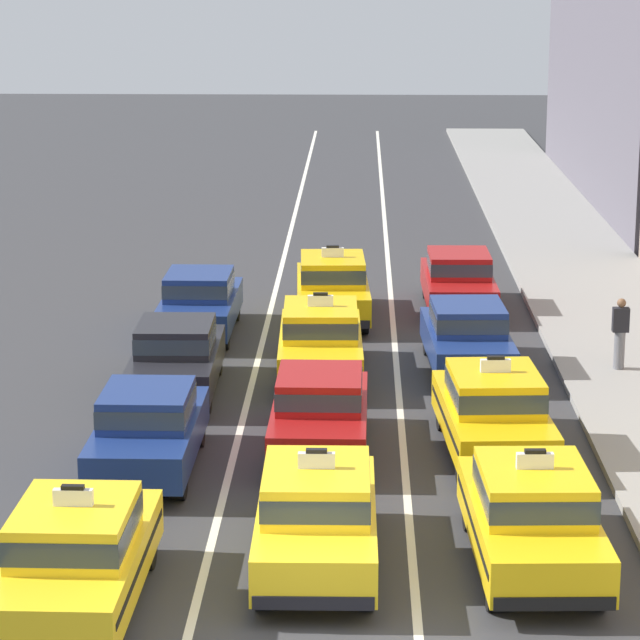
{
  "coord_description": "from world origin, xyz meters",
  "views": [
    {
      "loc": [
        0.76,
        -18.18,
        9.27
      ],
      "look_at": [
        -0.12,
        13.85,
        1.3
      ],
      "focal_mm": 84.12,
      "sensor_mm": 36.0,
      "label": 1
    }
  ],
  "objects_px": {
    "taxi_center_fourth": "(332,286)",
    "sedan_right_fourth": "(458,279)",
    "taxi_left_nearest": "(77,554)",
    "sedan_left_third": "(176,355)",
    "sedan_center_second": "(320,410)",
    "taxi_center_nearest": "(317,514)",
    "sedan_right_third": "(467,335)",
    "sedan_left_second": "(148,427)",
    "sedan_left_fourth": "(200,301)",
    "taxi_right_second": "(493,411)",
    "taxi_right_nearest": "(532,514)",
    "pedestrian_by_storefront": "(620,333)",
    "taxi_center_third": "(321,339)"
  },
  "relations": [
    {
      "from": "taxi_left_nearest",
      "to": "sedan_left_second",
      "type": "xyz_separation_m",
      "value": [
        0.19,
        5.94,
        -0.03
      ]
    },
    {
      "from": "taxi_center_fourth",
      "to": "sedan_center_second",
      "type": "bearing_deg",
      "value": -90.2
    },
    {
      "from": "sedan_left_second",
      "to": "taxi_center_fourth",
      "type": "relative_size",
      "value": 0.93
    },
    {
      "from": "taxi_right_nearest",
      "to": "sedan_right_fourth",
      "type": "xyz_separation_m",
      "value": [
        -0.07,
        16.86,
        -0.03
      ]
    },
    {
      "from": "sedan_left_second",
      "to": "sedan_center_second",
      "type": "bearing_deg",
      "value": 20.16
    },
    {
      "from": "taxi_left_nearest",
      "to": "sedan_left_third",
      "type": "bearing_deg",
      "value": 89.45
    },
    {
      "from": "pedestrian_by_storefront",
      "to": "sedan_right_third",
      "type": "bearing_deg",
      "value": 176.77
    },
    {
      "from": "sedan_center_second",
      "to": "taxi_center_fourth",
      "type": "xyz_separation_m",
      "value": [
        0.04,
        10.46,
        0.03
      ]
    },
    {
      "from": "sedan_left_second",
      "to": "taxi_right_second",
      "type": "relative_size",
      "value": 0.92
    },
    {
      "from": "taxi_left_nearest",
      "to": "taxi_center_nearest",
      "type": "height_order",
      "value": "same"
    },
    {
      "from": "taxi_right_nearest",
      "to": "sedan_right_third",
      "type": "distance_m",
      "value": 11.02
    },
    {
      "from": "taxi_right_nearest",
      "to": "pedestrian_by_storefront",
      "type": "xyz_separation_m",
      "value": [
        3.14,
        10.83,
        0.08
      ]
    },
    {
      "from": "sedan_left_second",
      "to": "sedan_right_third",
      "type": "relative_size",
      "value": 0.99
    },
    {
      "from": "sedan_center_second",
      "to": "sedan_left_second",
      "type": "bearing_deg",
      "value": -159.84
    },
    {
      "from": "sedan_left_fourth",
      "to": "taxi_right_second",
      "type": "height_order",
      "value": "taxi_right_second"
    },
    {
      "from": "sedan_left_second",
      "to": "taxi_right_second",
      "type": "bearing_deg",
      "value": 9.6
    },
    {
      "from": "sedan_left_second",
      "to": "taxi_center_third",
      "type": "xyz_separation_m",
      "value": [
        2.96,
        6.22,
        0.03
      ]
    },
    {
      "from": "sedan_left_fourth",
      "to": "sedan_right_third",
      "type": "distance_m",
      "value": 7.1
    },
    {
      "from": "sedan_center_second",
      "to": "taxi_center_fourth",
      "type": "bearing_deg",
      "value": 89.8
    },
    {
      "from": "taxi_center_fourth",
      "to": "sedan_right_third",
      "type": "relative_size",
      "value": 1.06
    },
    {
      "from": "taxi_right_second",
      "to": "pedestrian_by_storefront",
      "type": "bearing_deg",
      "value": 59.43
    },
    {
      "from": "sedan_left_second",
      "to": "taxi_center_nearest",
      "type": "relative_size",
      "value": 0.94
    },
    {
      "from": "sedan_center_second",
      "to": "taxi_center_third",
      "type": "bearing_deg",
      "value": 91.4
    },
    {
      "from": "taxi_center_nearest",
      "to": "pedestrian_by_storefront",
      "type": "height_order",
      "value": "taxi_center_nearest"
    },
    {
      "from": "taxi_center_fourth",
      "to": "sedan_right_fourth",
      "type": "height_order",
      "value": "taxi_center_fourth"
    },
    {
      "from": "taxi_right_second",
      "to": "sedan_right_third",
      "type": "height_order",
      "value": "taxi_right_second"
    },
    {
      "from": "sedan_right_third",
      "to": "taxi_right_second",
      "type": "bearing_deg",
      "value": -89.03
    },
    {
      "from": "taxi_center_third",
      "to": "taxi_center_fourth",
      "type": "xyz_separation_m",
      "value": [
        0.16,
        5.37,
        0.0
      ]
    },
    {
      "from": "sedan_left_second",
      "to": "taxi_center_third",
      "type": "distance_m",
      "value": 6.89
    },
    {
      "from": "taxi_center_nearest",
      "to": "taxi_center_third",
      "type": "distance_m",
      "value": 10.51
    },
    {
      "from": "taxi_center_fourth",
      "to": "sedan_right_fourth",
      "type": "xyz_separation_m",
      "value": [
        3.28,
        1.05,
        -0.03
      ]
    },
    {
      "from": "sedan_left_second",
      "to": "taxi_center_nearest",
      "type": "bearing_deg",
      "value": -53.38
    },
    {
      "from": "taxi_center_nearest",
      "to": "sedan_right_third",
      "type": "height_order",
      "value": "taxi_center_nearest"
    },
    {
      "from": "sedan_left_fourth",
      "to": "sedan_right_fourth",
      "type": "relative_size",
      "value": 1.0
    },
    {
      "from": "sedan_left_second",
      "to": "sedan_right_fourth",
      "type": "relative_size",
      "value": 1.0
    },
    {
      "from": "sedan_right_fourth",
      "to": "sedan_left_second",
      "type": "bearing_deg",
      "value": -116.84
    },
    {
      "from": "taxi_center_fourth",
      "to": "sedan_left_fourth",
      "type": "bearing_deg",
      "value": -153.55
    },
    {
      "from": "taxi_left_nearest",
      "to": "sedan_left_third",
      "type": "distance_m",
      "value": 10.86
    },
    {
      "from": "sedan_right_fourth",
      "to": "taxi_right_nearest",
      "type": "bearing_deg",
      "value": -89.77
    },
    {
      "from": "sedan_center_second",
      "to": "taxi_right_second",
      "type": "relative_size",
      "value": 0.93
    },
    {
      "from": "taxi_center_fourth",
      "to": "sedan_right_fourth",
      "type": "bearing_deg",
      "value": 17.77
    },
    {
      "from": "taxi_center_nearest",
      "to": "sedan_right_fourth",
      "type": "distance_m",
      "value": 17.23
    },
    {
      "from": "taxi_left_nearest",
      "to": "sedan_center_second",
      "type": "relative_size",
      "value": 1.06
    },
    {
      "from": "sedan_left_fourth",
      "to": "pedestrian_by_storefront",
      "type": "bearing_deg",
      "value": -19.1
    },
    {
      "from": "sedan_right_third",
      "to": "taxi_center_third",
      "type": "bearing_deg",
      "value": -169.87
    },
    {
      "from": "taxi_left_nearest",
      "to": "sedan_right_third",
      "type": "height_order",
      "value": "taxi_left_nearest"
    },
    {
      "from": "taxi_center_nearest",
      "to": "sedan_left_third",
      "type": "bearing_deg",
      "value": 109.53
    },
    {
      "from": "taxi_right_nearest",
      "to": "pedestrian_by_storefront",
      "type": "height_order",
      "value": "taxi_right_nearest"
    },
    {
      "from": "sedan_center_second",
      "to": "sedan_right_fourth",
      "type": "height_order",
      "value": "same"
    },
    {
      "from": "taxi_right_nearest",
      "to": "sedan_center_second",
      "type": "bearing_deg",
      "value": 122.35
    }
  ]
}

